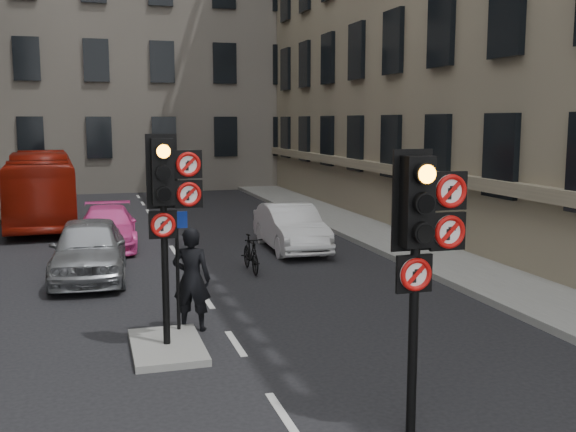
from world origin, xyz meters
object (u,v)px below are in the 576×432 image
car_pink (107,227)px  bus_red (41,187)px  signal_near (423,232)px  signal_far (168,194)px  car_white (291,227)px  info_sign (177,254)px  motorcyclist (192,279)px  car_silver (89,249)px  motorcycle (251,253)px

car_pink → bus_red: bearing=112.8°
signal_near → signal_far: bearing=123.0°
car_white → info_sign: (-4.34, -7.35, 0.84)m
motorcyclist → info_sign: size_ratio=0.90×
car_pink → bus_red: size_ratio=0.44×
car_silver → car_pink: bearing=85.4°
signal_near → motorcyclist: (-2.10, 5.01, -1.60)m
motorcycle → motorcyclist: size_ratio=0.82×
signal_far → motorcycle: (2.69, 5.47, -2.22)m
signal_far → info_sign: (0.21, 0.74, -1.17)m
car_silver → car_pink: size_ratio=1.02×
car_silver → car_white: size_ratio=1.05×
car_silver → bus_red: size_ratio=0.45×
motorcycle → car_white: bearing=55.0°
car_silver → motorcyclist: 5.25m
signal_near → car_white: size_ratio=0.85×
car_pink → motorcycle: bearing=-50.7°
bus_red → info_sign: 15.72m
car_silver → car_pink: (0.56, 4.15, -0.13)m
car_pink → info_sign: 9.43m
signal_far → car_pink: 10.31m
signal_far → bus_red: size_ratio=0.37×
signal_near → bus_red: bearing=105.7°
car_silver → car_pink: car_silver is taller
signal_near → info_sign: size_ratio=1.64×
car_white → signal_far: bearing=-118.1°
motorcycle → signal_near: bearing=-90.0°
signal_far → car_silver: signal_far is taller
car_silver → bus_red: 10.35m
signal_far → car_silver: 6.37m
car_silver → bus_red: (-1.71, 10.19, 0.60)m
car_pink → motorcyclist: motorcyclist is taller
motorcyclist → car_pink: bearing=-60.6°
motorcycle → car_silver: bearing=174.3°
motorcycle → motorcyclist: 5.00m
car_silver → motorcycle: (4.03, -0.44, -0.26)m
bus_red → car_silver: bearing=-83.2°
signal_far → motorcyclist: 2.05m
signal_far → car_pink: size_ratio=0.83×
motorcyclist → info_sign: 0.67m
motorcycle → motorcyclist: motorcyclist is taller
car_white → car_pink: bearing=160.9°
car_pink → motorcycle: 5.76m
motorcyclist → info_sign: (-0.29, -0.27, 0.55)m
bus_red → motorcyclist: 15.52m
car_pink → info_sign: bearing=-81.6°
signal_far → motorcyclist: signal_far is taller
car_silver → car_white: (5.90, 2.17, -0.06)m
car_silver → motorcyclist: bearing=-66.5°
car_pink → motorcyclist: 9.16m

